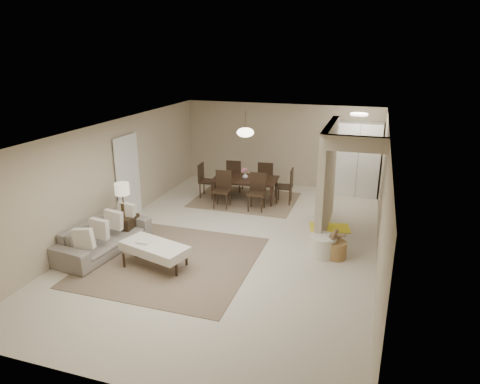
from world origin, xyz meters
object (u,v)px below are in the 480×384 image
(round_pouf, at_px, (323,246))
(wicker_basket, at_px, (336,250))
(dining_table, at_px, (245,189))
(sofa, at_px, (104,237))
(pantry_cabinet, at_px, (358,160))
(ottoman_bench, at_px, (155,249))
(side_table, at_px, (125,227))

(round_pouf, relative_size, wicker_basket, 1.34)
(wicker_basket, xyz_separation_m, dining_table, (-2.79, 2.81, 0.14))
(round_pouf, bearing_deg, sofa, -165.21)
(pantry_cabinet, height_order, wicker_basket, pantry_cabinet)
(pantry_cabinet, relative_size, sofa, 0.97)
(sofa, relative_size, wicker_basket, 5.24)
(dining_table, bearing_deg, round_pouf, -52.14)
(ottoman_bench, bearing_deg, sofa, -176.98)
(side_table, height_order, wicker_basket, side_table)
(side_table, height_order, dining_table, dining_table)
(pantry_cabinet, height_order, sofa, pantry_cabinet)
(round_pouf, bearing_deg, wicker_basket, -2.42)
(pantry_cabinet, bearing_deg, dining_table, -153.69)
(round_pouf, bearing_deg, pantry_cabinet, 84.44)
(ottoman_bench, height_order, wicker_basket, ottoman_bench)
(pantry_cabinet, relative_size, dining_table, 1.18)
(ottoman_bench, bearing_deg, pantry_cabinet, 74.41)
(pantry_cabinet, bearing_deg, round_pouf, -95.56)
(side_table, xyz_separation_m, wicker_basket, (4.61, 0.41, -0.08))
(ottoman_bench, distance_m, side_table, 1.66)
(pantry_cabinet, relative_size, round_pouf, 3.77)
(ottoman_bench, bearing_deg, side_table, 157.07)
(pantry_cabinet, relative_size, ottoman_bench, 1.44)
(wicker_basket, bearing_deg, side_table, -174.86)
(dining_table, bearing_deg, side_table, -123.50)
(side_table, distance_m, round_pouf, 4.36)
(round_pouf, xyz_separation_m, wicker_basket, (0.27, -0.01, -0.04))
(sofa, bearing_deg, side_table, 2.96)
(ottoman_bench, bearing_deg, round_pouf, 41.21)
(pantry_cabinet, bearing_deg, side_table, -135.45)
(side_table, height_order, round_pouf, side_table)
(wicker_basket, relative_size, dining_table, 0.23)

